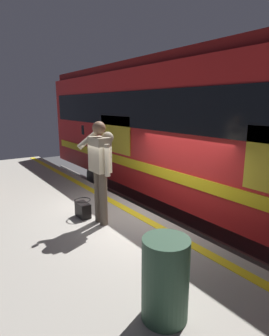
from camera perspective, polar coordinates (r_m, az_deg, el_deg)
The scene contains 9 objects.
ground_plane at distance 6.06m, azimuth 2.48°, elevation -18.62°, with size 25.19×25.19×0.00m, color #3D3D3F.
platform at distance 5.02m, azimuth -15.52°, elevation -18.94°, with size 14.23×3.71×1.13m, color #9E998E.
safety_line at distance 5.39m, azimuth 0.04°, elevation -9.33°, with size 13.95×0.16×0.01m, color yellow.
track_rail_near at distance 7.05m, azimuth 13.68°, elevation -13.44°, with size 18.50×0.08×0.16m, color slate.
track_rail_far at distance 8.11m, azimuth 20.51°, elevation -10.33°, with size 18.50×0.08×0.16m, color slate.
train_carriage at distance 7.04m, azimuth 17.43°, elevation 7.72°, with size 13.89×3.04×4.12m.
passenger at distance 4.73m, azimuth -7.00°, elevation 0.75°, with size 0.57×0.55×1.78m.
handbag at distance 5.29m, azimuth -10.52°, elevation -8.25°, with size 0.33×0.30×0.34m.
trash_bin at distance 2.88m, azimuth 6.31°, elevation -21.68°, with size 0.46×0.46×0.84m, color #2D4C38.
Camera 1 is at (-4.07, 3.17, 3.18)m, focal length 29.76 mm.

